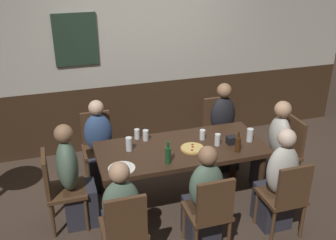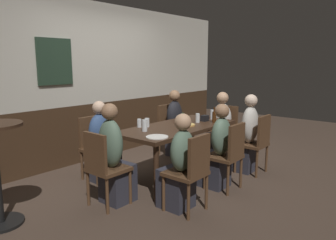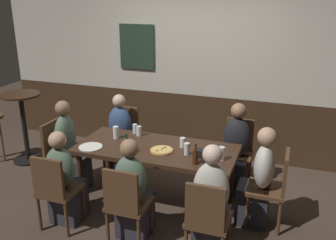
{
  "view_description": "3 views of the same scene",
  "coord_description": "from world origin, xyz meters",
  "px_view_note": "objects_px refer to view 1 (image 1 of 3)",
  "views": [
    {
      "loc": [
        -1.28,
        -3.61,
        2.82
      ],
      "look_at": [
        -0.15,
        0.04,
        1.07
      ],
      "focal_mm": 42.31,
      "sensor_mm": 36.0,
      "label": 1
    },
    {
      "loc": [
        -3.53,
        -2.78,
        1.64
      ],
      "look_at": [
        -0.09,
        0.11,
        0.82
      ],
      "focal_mm": 34.44,
      "sensor_mm": 36.0,
      "label": 2
    },
    {
      "loc": [
        1.46,
        -3.74,
        2.48
      ],
      "look_at": [
        0.11,
        0.11,
        1.05
      ],
      "focal_mm": 40.28,
      "sensor_mm": 36.0,
      "label": 3
    }
  ],
  "objects_px": {
    "person_mid_near": "(203,203)",
    "pizza": "(192,148)",
    "dining_table": "(182,154)",
    "plate_white_large": "(122,168)",
    "chair_head_east": "(286,149)",
    "beer_glass_half": "(217,140)",
    "person_right_far": "(223,132)",
    "beer_bottle_brown": "(238,144)",
    "chair_left_far": "(98,143)",
    "person_left_far": "(100,151)",
    "beer_bottle_green": "(168,155)",
    "chair_head_west": "(58,186)",
    "highball_clear": "(202,135)",
    "chair_mid_near": "(210,210)",
    "pint_glass_amber": "(129,145)",
    "person_head_west": "(74,184)",
    "person_right_near": "(277,187)",
    "chair_right_near": "(286,195)",
    "person_head_east": "(274,152)",
    "tumbler_short": "(146,136)",
    "condiment_caddy": "(232,140)",
    "beer_glass_tall": "(137,134)",
    "chair_left_near": "(125,227)",
    "person_left_near": "(121,220)",
    "pint_glass_stout": "(250,136)"
  },
  "relations": [
    {
      "from": "chair_head_east",
      "to": "pint_glass_amber",
      "type": "height_order",
      "value": "pint_glass_amber"
    },
    {
      "from": "beer_bottle_green",
      "to": "beer_bottle_brown",
      "type": "bearing_deg",
      "value": 0.5
    },
    {
      "from": "chair_head_west",
      "to": "pint_glass_amber",
      "type": "relative_size",
      "value": 5.72
    },
    {
      "from": "person_right_far",
      "to": "pint_glass_stout",
      "type": "xyz_separation_m",
      "value": [
        -0.04,
        -0.76,
        0.32
      ]
    },
    {
      "from": "dining_table",
      "to": "chair_mid_near",
      "type": "bearing_deg",
      "value": -90.0
    },
    {
      "from": "person_left_near",
      "to": "beer_bottle_green",
      "type": "bearing_deg",
      "value": 34.26
    },
    {
      "from": "person_head_east",
      "to": "person_right_near",
      "type": "bearing_deg",
      "value": -118.58
    },
    {
      "from": "chair_mid_near",
      "to": "beer_glass_half",
      "type": "bearing_deg",
      "value": 62.72
    },
    {
      "from": "tumbler_short",
      "to": "condiment_caddy",
      "type": "height_order",
      "value": "tumbler_short"
    },
    {
      "from": "person_left_far",
      "to": "beer_glass_half",
      "type": "distance_m",
      "value": 1.46
    },
    {
      "from": "beer_bottle_brown",
      "to": "beer_glass_tall",
      "type": "bearing_deg",
      "value": 147.41
    },
    {
      "from": "pizza",
      "to": "tumbler_short",
      "type": "bearing_deg",
      "value": 140.57
    },
    {
      "from": "person_mid_near",
      "to": "pizza",
      "type": "relative_size",
      "value": 4.28
    },
    {
      "from": "chair_mid_near",
      "to": "person_mid_near",
      "type": "xyz_separation_m",
      "value": [
        0.0,
        0.16,
        -0.03
      ]
    },
    {
      "from": "dining_table",
      "to": "beer_bottle_green",
      "type": "relative_size",
      "value": 7.58
    },
    {
      "from": "chair_head_east",
      "to": "beer_glass_half",
      "type": "height_order",
      "value": "chair_head_east"
    },
    {
      "from": "chair_head_east",
      "to": "pint_glass_amber",
      "type": "xyz_separation_m",
      "value": [
        -1.91,
        0.1,
        0.31
      ]
    },
    {
      "from": "beer_bottle_brown",
      "to": "condiment_caddy",
      "type": "height_order",
      "value": "beer_bottle_brown"
    },
    {
      "from": "chair_left_near",
      "to": "beer_bottle_brown",
      "type": "distance_m",
      "value": 1.51
    },
    {
      "from": "person_left_far",
      "to": "beer_bottle_green",
      "type": "bearing_deg",
      "value": -58.62
    },
    {
      "from": "chair_right_near",
      "to": "person_head_east",
      "type": "distance_m",
      "value": 0.91
    },
    {
      "from": "pint_glass_amber",
      "to": "beer_glass_tall",
      "type": "bearing_deg",
      "value": 59.19
    },
    {
      "from": "person_mid_near",
      "to": "chair_head_west",
      "type": "bearing_deg",
      "value": 153.62
    },
    {
      "from": "person_right_near",
      "to": "beer_bottle_green",
      "type": "relative_size",
      "value": 4.78
    },
    {
      "from": "chair_left_near",
      "to": "person_right_near",
      "type": "bearing_deg",
      "value": 5.63
    },
    {
      "from": "pizza",
      "to": "beer_bottle_brown",
      "type": "relative_size",
      "value": 1.11
    },
    {
      "from": "chair_left_far",
      "to": "person_left_far",
      "type": "bearing_deg",
      "value": -90.0
    },
    {
      "from": "dining_table",
      "to": "plate_white_large",
      "type": "height_order",
      "value": "plate_white_large"
    },
    {
      "from": "chair_left_near",
      "to": "person_head_west",
      "type": "height_order",
      "value": "person_head_west"
    },
    {
      "from": "beer_glass_half",
      "to": "beer_bottle_brown",
      "type": "xyz_separation_m",
      "value": [
        0.15,
        -0.2,
        0.03
      ]
    },
    {
      "from": "beer_glass_half",
      "to": "dining_table",
      "type": "bearing_deg",
      "value": 169.46
    },
    {
      "from": "dining_table",
      "to": "person_head_west",
      "type": "xyz_separation_m",
      "value": [
        -1.18,
        0.0,
        -0.16
      ]
    },
    {
      "from": "pint_glass_amber",
      "to": "person_head_west",
      "type": "bearing_deg",
      "value": -170.56
    },
    {
      "from": "pizza",
      "to": "pint_glass_stout",
      "type": "distance_m",
      "value": 0.69
    },
    {
      "from": "person_right_far",
      "to": "chair_head_east",
      "type": "bearing_deg",
      "value": -51.75
    },
    {
      "from": "chair_head_west",
      "to": "person_right_far",
      "type": "relative_size",
      "value": 0.76
    },
    {
      "from": "person_left_near",
      "to": "beer_bottle_brown",
      "type": "relative_size",
      "value": 4.66
    },
    {
      "from": "chair_left_near",
      "to": "chair_head_west",
      "type": "bearing_deg",
      "value": 122.4
    },
    {
      "from": "chair_mid_near",
      "to": "person_right_near",
      "type": "relative_size",
      "value": 0.75
    },
    {
      "from": "person_right_far",
      "to": "beer_bottle_green",
      "type": "relative_size",
      "value": 4.7
    },
    {
      "from": "chair_head_west",
      "to": "highball_clear",
      "type": "bearing_deg",
      "value": 3.88
    },
    {
      "from": "beer_bottle_green",
      "to": "person_mid_near",
      "type": "bearing_deg",
      "value": -58.15
    },
    {
      "from": "dining_table",
      "to": "chair_left_near",
      "type": "xyz_separation_m",
      "value": [
        -0.82,
        -0.83,
        -0.16
      ]
    },
    {
      "from": "chair_head_west",
      "to": "pizza",
      "type": "xyz_separation_m",
      "value": [
        1.44,
        -0.08,
        0.26
      ]
    },
    {
      "from": "chair_head_west",
      "to": "plate_white_large",
      "type": "height_order",
      "value": "chair_head_west"
    },
    {
      "from": "chair_left_near",
      "to": "beer_bottle_brown",
      "type": "bearing_deg",
      "value": 22.48
    },
    {
      "from": "person_mid_near",
      "to": "beer_glass_half",
      "type": "distance_m",
      "value": 0.79
    },
    {
      "from": "person_head_west",
      "to": "beer_bottle_green",
      "type": "height_order",
      "value": "person_head_west"
    },
    {
      "from": "chair_left_far",
      "to": "person_left_near",
      "type": "height_order",
      "value": "person_left_near"
    },
    {
      "from": "chair_mid_near",
      "to": "person_head_east",
      "type": "relative_size",
      "value": 0.77
    }
  ]
}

